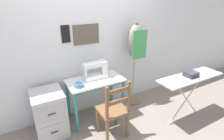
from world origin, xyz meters
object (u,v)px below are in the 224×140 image
object	(u,v)px
storage_box	(191,74)
wooden_chair	(113,111)
ironing_board	(190,79)
thread_spool_near_machine	(107,74)
fabric_bowl	(79,85)
sewing_machine	(96,71)
scissors	(114,78)
filing_cabinet	(49,113)
dress_form	(135,46)

from	to	relation	value
storage_box	wooden_chair	bearing A→B (deg)	168.85
wooden_chair	ironing_board	xyz separation A→B (m)	(1.27, -0.25, 0.32)
thread_spool_near_machine	wooden_chair	size ratio (longest dim) A/B	0.04
fabric_bowl	wooden_chair	bearing A→B (deg)	-52.25
sewing_machine	fabric_bowl	xyz separation A→B (m)	(-0.36, -0.16, -0.10)
scissors	wooden_chair	world-z (taller)	wooden_chair
filing_cabinet	dress_form	size ratio (longest dim) A/B	0.45
filing_cabinet	fabric_bowl	bearing A→B (deg)	-9.61
scissors	storage_box	size ratio (longest dim) A/B	0.72
dress_form	ironing_board	world-z (taller)	dress_form
sewing_machine	thread_spool_near_machine	distance (m)	0.24
fabric_bowl	filing_cabinet	size ratio (longest dim) A/B	0.21
ironing_board	storage_box	bearing A→B (deg)	137.13
thread_spool_near_machine	storage_box	size ratio (longest dim) A/B	0.20
wooden_chair	ironing_board	world-z (taller)	wooden_chair
thread_spool_near_machine	storage_box	world-z (taller)	storage_box
scissors	storage_box	world-z (taller)	storage_box
fabric_bowl	scissors	xyz separation A→B (m)	(0.62, 0.01, -0.03)
scissors	storage_box	distance (m)	1.23
thread_spool_near_machine	filing_cabinet	size ratio (longest dim) A/B	0.06
dress_form	storage_box	distance (m)	1.04
scissors	ironing_board	bearing A→B (deg)	-35.56
thread_spool_near_machine	dress_form	size ratio (longest dim) A/B	0.02
wooden_chair	ironing_board	distance (m)	1.34
scissors	fabric_bowl	bearing A→B (deg)	-178.93
scissors	wooden_chair	xyz separation A→B (m)	(-0.28, -0.46, -0.28)
thread_spool_near_machine	wooden_chair	bearing A→B (deg)	-110.60
sewing_machine	dress_form	size ratio (longest dim) A/B	0.25
fabric_bowl	dress_form	bearing A→B (deg)	9.15
scissors	filing_cabinet	distance (m)	1.16
fabric_bowl	filing_cabinet	bearing A→B (deg)	170.39
scissors	ironing_board	xyz separation A→B (m)	(1.00, -0.71, 0.04)
filing_cabinet	thread_spool_near_machine	bearing A→B (deg)	4.92
fabric_bowl	scissors	distance (m)	0.62
sewing_machine	storage_box	size ratio (longest dim) A/B	2.02
wooden_chair	filing_cabinet	size ratio (longest dim) A/B	1.32
sewing_machine	scissors	size ratio (longest dim) A/B	2.80
filing_cabinet	scissors	bearing A→B (deg)	-3.54
sewing_machine	thread_spool_near_machine	bearing A→B (deg)	3.20
fabric_bowl	dress_form	xyz separation A→B (m)	(1.16, 0.19, 0.42)
scissors	thread_spool_near_machine	size ratio (longest dim) A/B	3.66
thread_spool_near_machine	filing_cabinet	bearing A→B (deg)	-175.08
fabric_bowl	dress_form	size ratio (longest dim) A/B	0.09
wooden_chair	ironing_board	bearing A→B (deg)	-11.28
storage_box	filing_cabinet	bearing A→B (deg)	159.57
wooden_chair	storage_box	world-z (taller)	wooden_chair
filing_cabinet	storage_box	distance (m)	2.28
sewing_machine	storage_box	world-z (taller)	sewing_machine
ironing_board	sewing_machine	bearing A→B (deg)	145.69
fabric_bowl	thread_spool_near_machine	bearing A→B (deg)	16.33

